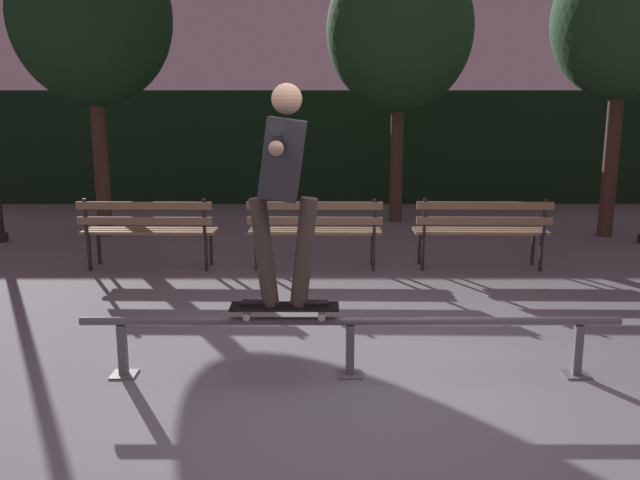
{
  "coord_description": "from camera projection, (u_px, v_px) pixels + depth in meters",
  "views": [
    {
      "loc": [
        -0.22,
        -4.26,
        1.92
      ],
      "look_at": [
        -0.24,
        1.01,
        0.85
      ],
      "focal_mm": 36.51,
      "sensor_mm": 36.0,
      "label": 1
    }
  ],
  "objects": [
    {
      "name": "grind_rail",
      "position": [
        352.0,
        331.0,
        4.7
      ],
      "size": [
        3.9,
        0.18,
        0.45
      ],
      "color": "slate",
      "rests_on": "ground"
    },
    {
      "name": "tree_far_left",
      "position": [
        94.0,
        18.0,
        9.4
      ],
      "size": [
        2.31,
        2.31,
        4.49
      ],
      "color": "#4C3828",
      "rests_on": "ground"
    },
    {
      "name": "park_bench_right_center",
      "position": [
        484.0,
        226.0,
        7.79
      ],
      "size": [
        1.61,
        0.45,
        0.88
      ],
      "color": "#282623",
      "rests_on": "ground"
    },
    {
      "name": "park_bench_left_center",
      "position": [
        317.0,
        226.0,
        7.79
      ],
      "size": [
        1.61,
        0.45,
        0.88
      ],
      "color": "#282623",
      "rests_on": "ground"
    },
    {
      "name": "tree_behind_benches",
      "position": [
        402.0,
        31.0,
        10.62
      ],
      "size": [
        2.4,
        2.4,
        4.5
      ],
      "color": "#4C3828",
      "rests_on": "ground"
    },
    {
      "name": "park_bench_leftmost",
      "position": [
        150.0,
        226.0,
        7.8
      ],
      "size": [
        1.61,
        0.45,
        0.88
      ],
      "color": "#282623",
      "rests_on": "ground"
    },
    {
      "name": "ground_plane",
      "position": [
        353.0,
        387.0,
        4.56
      ],
      "size": [
        90.0,
        90.0,
        0.0
      ],
      "primitive_type": "plane",
      "color": "slate"
    },
    {
      "name": "skateboarder",
      "position": [
        286.0,
        177.0,
        4.48
      ],
      "size": [
        0.62,
        1.41,
        1.56
      ],
      "color": "black",
      "rests_on": "skateboard"
    },
    {
      "name": "skateboard",
      "position": [
        287.0,
        307.0,
        4.67
      ],
      "size": [
        0.78,
        0.2,
        0.09
      ],
      "color": "black",
      "rests_on": "grind_rail"
    },
    {
      "name": "tree_far_right",
      "position": [
        626.0,
        22.0,
        9.33
      ],
      "size": [
        2.02,
        2.02,
        4.27
      ],
      "color": "#4C3828",
      "rests_on": "ground"
    },
    {
      "name": "hedge_backdrop",
      "position": [
        333.0,
        146.0,
        13.6
      ],
      "size": [
        24.0,
        1.2,
        2.26
      ],
      "primitive_type": "cube",
      "color": "black",
      "rests_on": "ground"
    }
  ]
}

